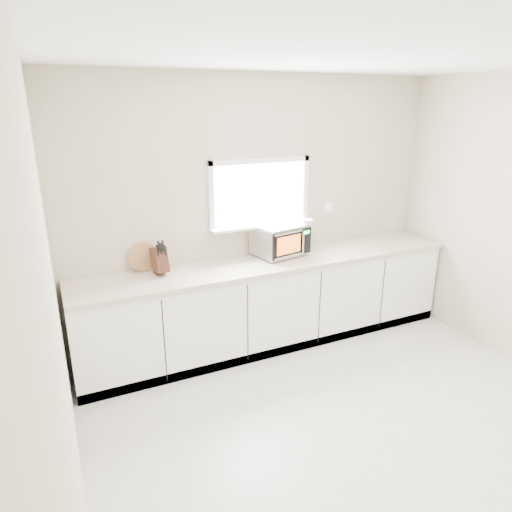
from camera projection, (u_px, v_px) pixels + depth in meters
ground at (373, 444)px, 3.41m from camera, size 4.00×4.00×0.00m
back_wall at (259, 211)px, 4.68m from camera, size 4.00×0.17×2.70m
cabinets at (271, 304)px, 4.72m from camera, size 3.92×0.60×0.88m
countertop at (272, 262)px, 4.57m from camera, size 3.92×0.64×0.04m
microwave at (280, 239)px, 4.68m from camera, size 0.57×0.49×0.33m
knife_block at (160, 259)px, 4.16m from camera, size 0.13×0.24×0.33m
cutting_board at (143, 257)px, 4.24m from camera, size 0.27×0.06×0.27m
coffee_grinder at (278, 242)px, 4.76m from camera, size 0.15×0.15×0.24m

